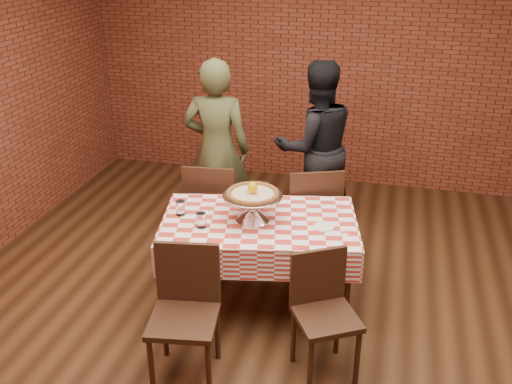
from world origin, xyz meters
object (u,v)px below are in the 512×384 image
water_glass_left (201,220)px  chair_near_left (184,320)px  condiment_caddy (262,192)px  chair_far_right (310,212)px  pizza_stand (253,207)px  chair_near_right (326,320)px  water_glass_right (180,208)px  diner_olive (217,150)px  table (259,264)px  pizza (253,194)px  chair_far_left (215,207)px  diner_black (316,147)px

water_glass_left → chair_near_left: (0.10, -0.68, -0.36)m
condiment_caddy → chair_far_right: bearing=57.4°
pizza_stand → chair_near_right: size_ratio=0.53×
water_glass_right → diner_olive: 1.15m
water_glass_left → chair_near_right: bearing=-23.7°
chair_near_right → diner_olive: size_ratio=0.50×
table → pizza: 0.59m
water_glass_left → chair_far_right: size_ratio=0.12×
water_glass_right → table: bearing=5.4°
pizza → chair_far_right: size_ratio=0.42×
pizza_stand → chair_far_left: 0.95m
table → chair_near_right: chair_near_right is taller
condiment_caddy → chair_near_left: bearing=-97.4°
chair_near_right → diner_black: diner_black is taller
chair_far_left → chair_far_right: size_ratio=0.99×
chair_near_left → chair_near_right: 0.92m
chair_near_left → chair_far_left: 1.60m
pizza → condiment_caddy: pizza is taller
chair_near_left → chair_near_right: (0.88, 0.25, -0.02)m
pizza → water_glass_right: 0.57m
pizza_stand → chair_far_left: size_ratio=0.49×
chair_far_right → water_glass_right: bearing=23.2°
condiment_caddy → chair_far_left: chair_far_left is taller
pizza_stand → diner_olive: diner_olive is taller
water_glass_left → water_glass_right: same height
table → water_glass_left: bearing=-151.4°
water_glass_left → water_glass_right: size_ratio=1.00×
pizza_stand → water_glass_right: bearing=-174.4°
chair_near_left → chair_far_right: (0.55, 1.67, 0.01)m
condiment_caddy → table: bearing=-76.3°
chair_near_right → pizza: bearing=105.5°
table → chair_far_right: (0.27, 0.79, 0.09)m
water_glass_right → diner_olive: size_ratio=0.07×
water_glass_right → condiment_caddy: size_ratio=0.72×
water_glass_left → chair_near_right: water_glass_left is taller
diner_black → chair_far_left: bearing=18.1°
pizza_stand → condiment_caddy: (-0.01, 0.33, -0.02)m
chair_near_left → table: bearing=63.4°
pizza_stand → chair_far_left: pizza_stand is taller
table → condiment_caddy: bearing=100.9°
diner_olive → chair_far_right: bearing=155.5°
table → diner_olive: (-0.68, 1.09, 0.48)m
table → pizza: (-0.05, -0.00, 0.59)m
chair_near_right → diner_olive: 2.20m
water_glass_right → chair_far_left: 0.82m
pizza → water_glass_left: bearing=-148.2°
chair_near_right → diner_olive: diner_olive is taller
table → chair_near_left: 0.94m
chair_near_left → chair_near_right: size_ratio=1.05×
water_glass_right → diner_olive: bearing=93.9°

